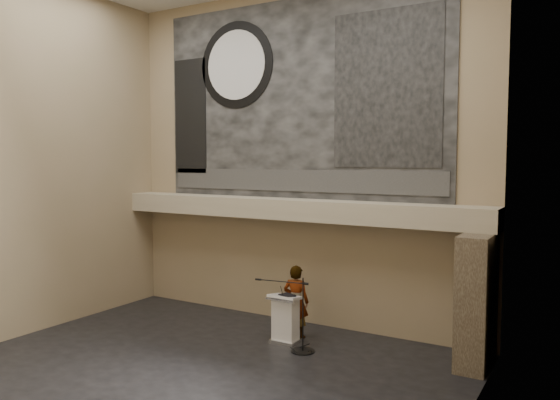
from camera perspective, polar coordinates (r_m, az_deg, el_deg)
The scene contains 19 objects.
floor at distance 11.41m, azimuth -8.66°, elevation -17.32°, with size 10.00×10.00×0.00m, color black.
wall_back at distance 13.92m, azimuth 1.69°, elevation 4.53°, with size 10.00×0.02×8.50m, color #8A7957.
wall_left at distance 14.33m, azimuth -24.53°, elevation 4.13°, with size 0.02×8.00×8.50m, color #8A7957.
wall_right at distance 8.35m, azimuth 18.58°, elevation 4.45°, with size 0.02×8.00×8.50m, color #8A7957.
soffit at distance 13.63m, azimuth 0.86°, elevation -0.94°, with size 10.00×0.80×0.50m, color tan.
sprinkler_left at distance 14.48m, azimuth -4.73°, elevation -1.76°, with size 0.04×0.04×0.06m, color #B2893D.
sprinkler_right at distance 12.78m, azimuth 8.16°, elevation -2.60°, with size 0.04×0.04×0.06m, color #B2893D.
banner at distance 13.98m, azimuth 1.64°, elevation 10.48°, with size 8.00×0.05×5.00m, color black.
banner_text_strip at distance 13.87m, azimuth 1.55°, elevation 2.05°, with size 7.76×0.02×0.55m, color #2F2F2F.
banner_clock_rim at distance 15.04m, azimuth -4.60°, elevation 13.88°, with size 2.30×2.30×0.02m, color black.
banner_clock_face at distance 15.02m, azimuth -4.65°, elevation 13.89°, with size 1.84×1.84×0.02m, color silver.
banner_building_print at distance 12.96m, azimuth 11.05°, elevation 11.34°, with size 2.60×0.02×3.60m, color black.
banner_brick_print at distance 15.85m, azimuth -9.35°, elevation 8.60°, with size 1.10×0.02×3.20m, color black.
stone_pier at distance 11.86m, azimuth 19.85°, elevation -9.84°, with size 0.60×1.40×2.70m, color #423628.
lectern at distance 12.74m, azimuth 0.57°, elevation -12.31°, with size 0.69×0.50×1.13m.
binder at distance 12.52m, azimuth 0.75°, elevation -9.93°, with size 0.33×0.26×0.04m, color black.
papers at distance 12.63m, azimuth 0.32°, elevation -9.87°, with size 0.20×0.27×0.01m, color silver.
speaker_person at distance 13.03m, azimuth 1.68°, elevation -10.53°, with size 0.63×0.41×1.72m, color silver.
mic_stand at distance 12.30m, azimuth 2.24°, elevation -14.48°, with size 1.37×0.52×1.63m.
Camera 1 is at (6.78, -8.16, 4.20)m, focal length 35.00 mm.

